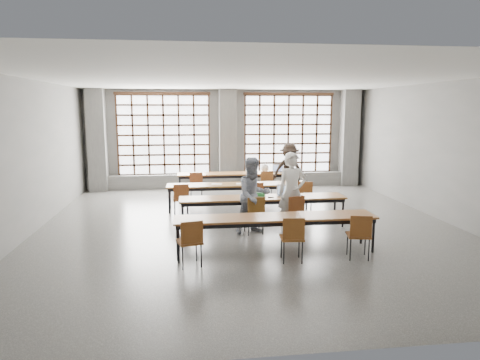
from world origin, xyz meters
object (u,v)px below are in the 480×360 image
at_px(chair_back_left, 196,183).
at_px(chair_back_mid, 266,181).
at_px(desk_row_b, 238,186).
at_px(phone, 271,197).
at_px(chair_front_left, 255,211).
at_px(chair_near_mid, 293,235).
at_px(chair_near_left, 191,238).
at_px(chair_back_right, 291,181).
at_px(chair_mid_left, 181,196).
at_px(plastic_bag, 265,168).
at_px(mouse, 301,195).
at_px(chair_mid_centre, 255,195).
at_px(chair_mid_right, 305,193).
at_px(desk_row_d, 275,219).
at_px(student_male, 292,192).
at_px(laptop_back, 278,170).
at_px(red_pouch, 189,239).
at_px(desk_row_c, 263,199).
at_px(green_box, 260,194).
at_px(laptop_front, 284,193).
at_px(chair_near_right, 359,232).
at_px(student_female, 254,196).
at_px(backpack, 293,175).
at_px(student_back, 289,170).
at_px(desk_row_a, 238,175).

relative_size(chair_back_left, chair_back_mid, 1.00).
bearing_deg(desk_row_b, phone, -74.24).
height_order(chair_front_left, chair_near_mid, same).
bearing_deg(chair_front_left, chair_near_left, -128.02).
distance_m(chair_back_right, chair_near_mid, 5.97).
xyz_separation_m(chair_mid_left, plastic_bag, (2.75, 2.74, 0.34)).
relative_size(mouse, phone, 0.75).
bearing_deg(mouse, chair_mid_centre, 126.42).
bearing_deg(chair_mid_right, chair_back_mid, 109.15).
height_order(desk_row_b, chair_mid_centre, chair_mid_centre).
relative_size(desk_row_d, chair_mid_left, 4.55).
relative_size(chair_back_mid, student_male, 0.48).
bearing_deg(laptop_back, red_pouch, -115.10).
bearing_deg(laptop_back, desk_row_d, -102.64).
relative_size(chair_mid_centre, red_pouch, 4.40).
bearing_deg(chair_near_left, chair_mid_centre, 64.47).
bearing_deg(desk_row_d, chair_near_mid, -72.92).
bearing_deg(desk_row_c, chair_front_left, -114.79).
relative_size(mouse, red_pouch, 0.49).
distance_m(chair_back_right, red_pouch, 6.60).
bearing_deg(chair_mid_centre, desk_row_c, -91.22).
relative_size(chair_back_mid, chair_mid_centre, 1.00).
distance_m(chair_front_left, red_pouch, 2.34).
distance_m(green_box, red_pouch, 3.06).
distance_m(desk_row_d, chair_front_left, 1.28).
height_order(chair_back_left, mouse, chair_back_left).
xyz_separation_m(desk_row_b, laptop_back, (1.62, 2.16, 0.13)).
xyz_separation_m(desk_row_b, chair_back_mid, (1.07, 1.43, -0.13)).
height_order(laptop_front, plastic_bag, plastic_bag).
xyz_separation_m(chair_near_right, green_box, (-1.46, 2.59, 0.24)).
xyz_separation_m(chair_mid_right, chair_front_left, (-1.70, -1.86, 0.00)).
bearing_deg(student_female, chair_mid_centre, 61.31).
bearing_deg(plastic_bag, red_pouch, -111.81).
height_order(student_male, backpack, student_male).
xyz_separation_m(chair_back_mid, student_female, (-0.99, -3.79, 0.34)).
relative_size(chair_mid_left, chair_front_left, 1.00).
distance_m(chair_mid_centre, red_pouch, 4.08).
distance_m(desk_row_d, phone, 1.80).
bearing_deg(student_male, student_back, 75.69).
bearing_deg(chair_near_mid, chair_mid_left, 119.11).
height_order(desk_row_b, desk_row_c, same).
bearing_deg(chair_mid_right, chair_mid_centre, -179.87).
bearing_deg(desk_row_d, chair_back_right, 72.97).
distance_m(desk_row_c, chair_near_left, 3.07).
bearing_deg(desk_row_d, desk_row_c, 87.63).
xyz_separation_m(desk_row_a, desk_row_d, (0.04, -5.80, 0.00)).
relative_size(laptop_front, phone, 3.10).
bearing_deg(desk_row_b, chair_back_mid, 53.28).
distance_m(desk_row_d, chair_near_left, 1.80).
bearing_deg(desk_row_a, chair_back_left, -155.82).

